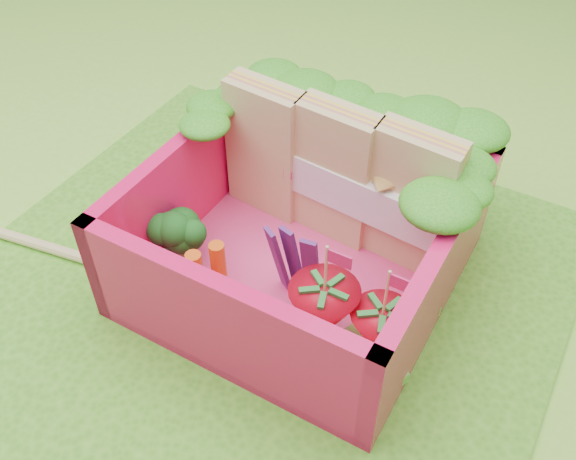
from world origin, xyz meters
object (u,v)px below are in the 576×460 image
(sandwich_stack, at_px, (336,174))
(strawberry_left, at_px, (323,313))
(strawberry_right, at_px, (380,333))
(chopsticks, at_px, (31,242))
(broccoli, at_px, (176,237))
(bento_box, at_px, (302,231))

(sandwich_stack, distance_m, strawberry_left, 0.69)
(sandwich_stack, xyz_separation_m, strawberry_right, (0.50, -0.58, -0.20))
(strawberry_right, bearing_deg, chopsticks, -172.63)
(strawberry_left, distance_m, strawberry_right, 0.24)
(broccoli, height_order, strawberry_left, strawberry_left)
(sandwich_stack, bearing_deg, chopsticks, -146.91)
(sandwich_stack, distance_m, broccoli, 0.77)
(bento_box, xyz_separation_m, strawberry_right, (0.50, -0.27, -0.09))
(strawberry_right, xyz_separation_m, chopsticks, (-1.72, -0.22, -0.16))
(broccoli, xyz_separation_m, strawberry_right, (0.99, -0.00, -0.04))
(bento_box, relative_size, broccoli, 4.26)
(strawberry_right, relative_size, chopsticks, 0.21)
(strawberry_left, relative_size, chopsticks, 0.23)
(bento_box, height_order, strawberry_left, strawberry_left)
(broccoli, relative_size, chopsticks, 0.13)
(bento_box, xyz_separation_m, sandwich_stack, (0.00, 0.31, 0.10))
(bento_box, relative_size, sandwich_stack, 1.06)
(strawberry_left, xyz_separation_m, strawberry_right, (0.23, 0.03, -0.02))
(strawberry_left, bearing_deg, sandwich_stack, 113.21)
(sandwich_stack, height_order, strawberry_left, sandwich_stack)
(bento_box, distance_m, broccoli, 0.56)
(broccoli, relative_size, strawberry_left, 0.58)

